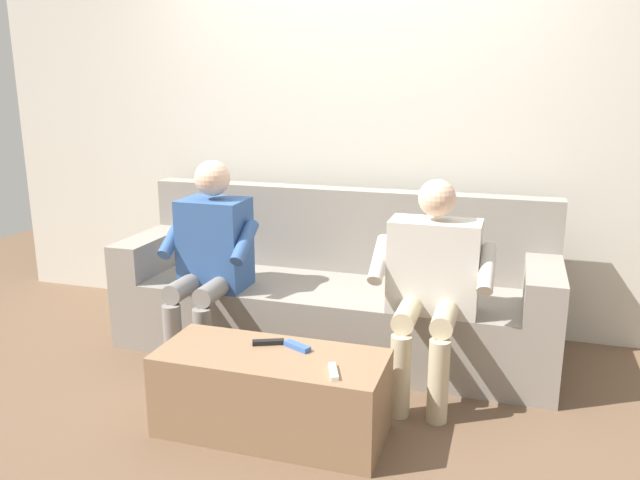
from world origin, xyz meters
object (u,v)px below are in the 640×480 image
at_px(person_left_seated, 432,277).
at_px(person_right_seated, 211,251).
at_px(remote_black, 268,342).
at_px(coffee_table, 272,393).
at_px(couch, 334,298).
at_px(remote_white, 333,371).
at_px(remote_blue, 297,346).

bearing_deg(person_left_seated, person_right_seated, -1.35).
distance_m(person_right_seated, remote_black, 0.85).
xyz_separation_m(coffee_table, person_left_seated, (-0.62, -0.63, 0.42)).
bearing_deg(person_right_seated, person_left_seated, 178.65).
bearing_deg(couch, person_left_seated, 148.33).
bearing_deg(coffee_table, couch, -90.00).
bearing_deg(coffee_table, person_left_seated, -134.47).
xyz_separation_m(person_left_seated, remote_black, (0.67, 0.54, -0.22)).
xyz_separation_m(coffee_table, remote_white, (-0.32, 0.11, 0.20)).
relative_size(coffee_table, person_left_seated, 0.94).
distance_m(couch, remote_blue, 0.94).
distance_m(person_left_seated, remote_black, 0.89).
height_order(coffee_table, remote_blue, remote_blue).
xyz_separation_m(couch, remote_blue, (-0.09, 0.93, 0.09)).
bearing_deg(remote_blue, remote_white, -14.94).
bearing_deg(coffee_table, person_right_seated, -46.82).
bearing_deg(remote_white, coffee_table, -129.80).
bearing_deg(remote_white, couch, 174.26).
xyz_separation_m(coffee_table, remote_black, (0.05, -0.09, 0.20)).
relative_size(person_left_seated, person_right_seated, 0.96).
bearing_deg(coffee_table, remote_black, -62.05).
relative_size(couch, remote_white, 17.78).
distance_m(remote_white, remote_blue, 0.30).
relative_size(coffee_table, remote_white, 7.23).
bearing_deg(couch, remote_black, 87.02).
relative_size(coffee_table, remote_black, 7.07).
distance_m(remote_black, remote_blue, 0.14).
distance_m(couch, person_left_seated, 0.79).
xyz_separation_m(couch, remote_white, (-0.32, 1.12, 0.09)).
distance_m(remote_black, remote_white, 0.42).
height_order(couch, coffee_table, couch).
bearing_deg(person_left_seated, couch, -31.67).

